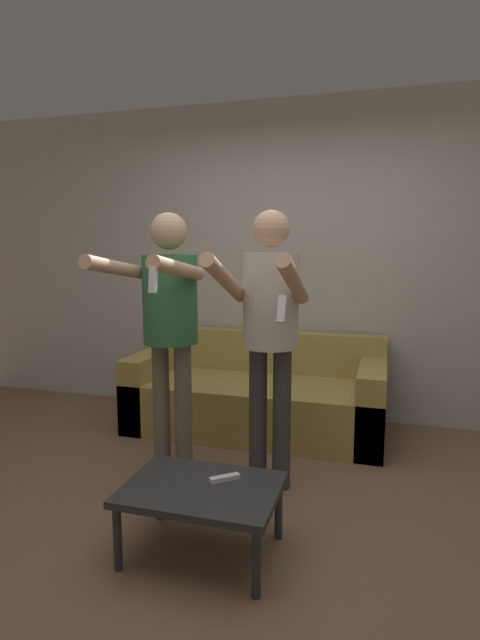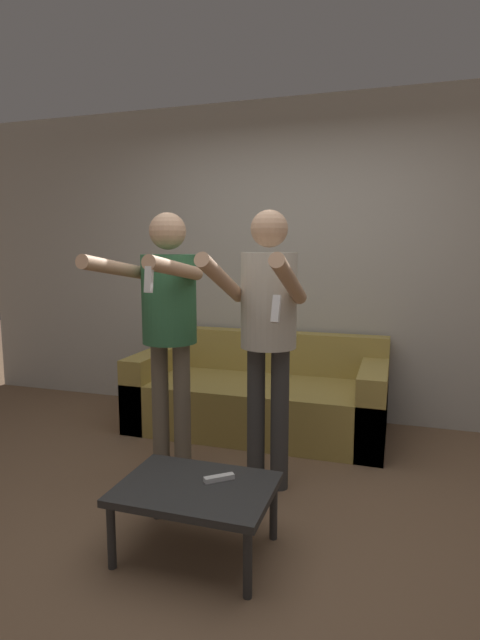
% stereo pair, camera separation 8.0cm
% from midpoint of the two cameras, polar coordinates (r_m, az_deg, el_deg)
% --- Properties ---
extents(ground_plane, '(14.00, 14.00, 0.00)m').
position_cam_midpoint_polar(ground_plane, '(2.87, -2.01, -22.37)').
color(ground_plane, brown).
extents(wall_back, '(6.40, 0.06, 2.70)m').
position_cam_midpoint_polar(wall_back, '(4.34, 5.95, 6.67)').
color(wall_back, '#B7B2A8').
rests_on(wall_back, ground_plane).
extents(couch, '(2.01, 0.88, 0.75)m').
position_cam_midpoint_polar(couch, '(4.11, 1.40, -8.78)').
color(couch, '#AD9347').
rests_on(couch, ground_plane).
extents(person_standing_left, '(0.46, 0.81, 1.68)m').
position_cam_midpoint_polar(person_standing_left, '(3.14, -8.87, 0.91)').
color(person_standing_left, '#6B6051').
rests_on(person_standing_left, ground_plane).
extents(person_standing_right, '(0.45, 0.79, 1.68)m').
position_cam_midpoint_polar(person_standing_right, '(2.93, 2.63, 0.31)').
color(person_standing_right, '#383838').
rests_on(person_standing_right, ground_plane).
extents(coffee_table, '(0.73, 0.53, 0.34)m').
position_cam_midpoint_polar(coffee_table, '(2.52, -5.35, -19.14)').
color(coffee_table, '#2D2D2D').
rests_on(coffee_table, ground_plane).
extents(remote_on_table, '(0.14, 0.12, 0.02)m').
position_cam_midpoint_polar(remote_on_table, '(2.53, -2.71, -17.61)').
color(remote_on_table, white).
rests_on(remote_on_table, coffee_table).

